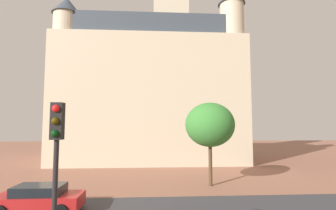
# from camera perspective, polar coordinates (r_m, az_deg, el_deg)

# --- Properties ---
(landmark_building) EXTENTS (22.37, 12.84, 32.40)m
(landmark_building) POSITION_cam_1_polar(r_m,az_deg,el_deg) (32.90, -3.43, 3.91)
(landmark_building) COLOR beige
(landmark_building) RESTS_ON ground_plane
(car_red) EXTENTS (4.23, 1.94, 1.35)m
(car_red) POSITION_cam_1_polar(r_m,az_deg,el_deg) (15.00, -27.48, -18.58)
(car_red) COLOR red
(car_red) RESTS_ON ground_plane
(traffic_light_pole) EXTENTS (0.28, 0.34, 4.93)m
(traffic_light_pole) POSITION_cam_1_polar(r_m,az_deg,el_deg) (6.68, -24.42, -12.43)
(traffic_light_pole) COLOR black
(traffic_light_pole) RESTS_ON ground_plane
(tree_curb_far) EXTENTS (3.65, 3.65, 6.09)m
(tree_curb_far) POSITION_cam_1_polar(r_m,az_deg,el_deg) (18.78, 9.58, -4.51)
(tree_curb_far) COLOR #4C3823
(tree_curb_far) RESTS_ON ground_plane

